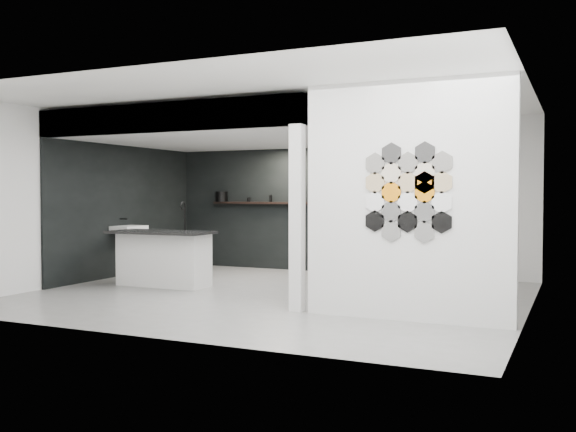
{
  "coord_description": "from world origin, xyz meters",
  "views": [
    {
      "loc": [
        4.06,
        -8.37,
        1.49
      ],
      "look_at": [
        0.1,
        0.3,
        1.15
      ],
      "focal_mm": 40.0,
      "sensor_mm": 36.0,
      "label": 1
    }
  ],
  "objects_px": {
    "kitchen_island": "(164,258)",
    "bottle_dark": "(271,198)",
    "wall_basin": "(129,229)",
    "kettle": "(327,198)",
    "stockpot": "(222,197)",
    "utensil_cup": "(249,200)",
    "glass_vase": "(348,198)",
    "partition_panel": "(407,201)",
    "glass_bowl": "(348,200)"
  },
  "relations": [
    {
      "from": "stockpot",
      "to": "utensil_cup",
      "type": "bearing_deg",
      "value": 0.0
    },
    {
      "from": "partition_panel",
      "to": "utensil_cup",
      "type": "xyz_separation_m",
      "value": [
        -4.16,
        3.87,
        -0.04
      ]
    },
    {
      "from": "partition_panel",
      "to": "bottle_dark",
      "type": "xyz_separation_m",
      "value": [
        -3.67,
        3.87,
        -0.01
      ]
    },
    {
      "from": "stockpot",
      "to": "utensil_cup",
      "type": "height_order",
      "value": "stockpot"
    },
    {
      "from": "stockpot",
      "to": "glass_bowl",
      "type": "relative_size",
      "value": 1.76
    },
    {
      "from": "wall_basin",
      "to": "stockpot",
      "type": "xyz_separation_m",
      "value": [
        0.69,
        2.07,
        0.57
      ]
    },
    {
      "from": "utensil_cup",
      "to": "partition_panel",
      "type": "bearing_deg",
      "value": -42.91
    },
    {
      "from": "partition_panel",
      "to": "wall_basin",
      "type": "xyz_separation_m",
      "value": [
        -5.46,
        1.8,
        -0.55
      ]
    },
    {
      "from": "glass_bowl",
      "to": "bottle_dark",
      "type": "height_order",
      "value": "bottle_dark"
    },
    {
      "from": "partition_panel",
      "to": "stockpot",
      "type": "distance_m",
      "value": 6.14
    },
    {
      "from": "stockpot",
      "to": "glass_bowl",
      "type": "height_order",
      "value": "stockpot"
    },
    {
      "from": "kitchen_island",
      "to": "bottle_dark",
      "type": "distance_m",
      "value": 2.96
    },
    {
      "from": "glass_vase",
      "to": "utensil_cup",
      "type": "relative_size",
      "value": 1.68
    },
    {
      "from": "bottle_dark",
      "to": "utensil_cup",
      "type": "xyz_separation_m",
      "value": [
        -0.49,
        0.0,
        -0.03
      ]
    },
    {
      "from": "partition_panel",
      "to": "utensil_cup",
      "type": "bearing_deg",
      "value": 137.09
    },
    {
      "from": "partition_panel",
      "to": "stockpot",
      "type": "relative_size",
      "value": 11.28
    },
    {
      "from": "bottle_dark",
      "to": "wall_basin",
      "type": "bearing_deg",
      "value": -131.03
    },
    {
      "from": "glass_bowl",
      "to": "utensil_cup",
      "type": "xyz_separation_m",
      "value": [
        -2.08,
        0.0,
        -0.01
      ]
    },
    {
      "from": "bottle_dark",
      "to": "utensil_cup",
      "type": "height_order",
      "value": "bottle_dark"
    },
    {
      "from": "partition_panel",
      "to": "utensil_cup",
      "type": "height_order",
      "value": "partition_panel"
    },
    {
      "from": "wall_basin",
      "to": "bottle_dark",
      "type": "height_order",
      "value": "bottle_dark"
    },
    {
      "from": "partition_panel",
      "to": "kitchen_island",
      "type": "distance_m",
      "value": 4.48
    },
    {
      "from": "glass_bowl",
      "to": "glass_vase",
      "type": "xyz_separation_m",
      "value": [
        0.0,
        0.0,
        0.02
      ]
    },
    {
      "from": "wall_basin",
      "to": "glass_bowl",
      "type": "relative_size",
      "value": 4.25
    },
    {
      "from": "kettle",
      "to": "glass_bowl",
      "type": "relative_size",
      "value": 1.23
    },
    {
      "from": "glass_vase",
      "to": "bottle_dark",
      "type": "relative_size",
      "value": 1.04
    },
    {
      "from": "wall_basin",
      "to": "kettle",
      "type": "relative_size",
      "value": 3.45
    },
    {
      "from": "wall_basin",
      "to": "bottle_dark",
      "type": "bearing_deg",
      "value": 48.97
    },
    {
      "from": "wall_basin",
      "to": "partition_panel",
      "type": "bearing_deg",
      "value": -18.23
    },
    {
      "from": "stockpot",
      "to": "kettle",
      "type": "distance_m",
      "value": 2.28
    },
    {
      "from": "partition_panel",
      "to": "glass_bowl",
      "type": "height_order",
      "value": "partition_panel"
    },
    {
      "from": "kitchen_island",
      "to": "glass_vase",
      "type": "height_order",
      "value": "glass_vase"
    },
    {
      "from": "glass_bowl",
      "to": "glass_vase",
      "type": "bearing_deg",
      "value": 0.0
    },
    {
      "from": "glass_bowl",
      "to": "utensil_cup",
      "type": "relative_size",
      "value": 1.64
    },
    {
      "from": "glass_vase",
      "to": "bottle_dark",
      "type": "xyz_separation_m",
      "value": [
        -1.59,
        0.0,
        -0.0
      ]
    },
    {
      "from": "kitchen_island",
      "to": "glass_vase",
      "type": "bearing_deg",
      "value": 51.18
    },
    {
      "from": "kitchen_island",
      "to": "bottle_dark",
      "type": "xyz_separation_m",
      "value": [
        0.57,
        2.75,
        0.93
      ]
    },
    {
      "from": "glass_bowl",
      "to": "kettle",
      "type": "bearing_deg",
      "value": 180.0
    },
    {
      "from": "kitchen_island",
      "to": "kettle",
      "type": "distance_m",
      "value": 3.38
    },
    {
      "from": "glass_vase",
      "to": "stockpot",
      "type": "bearing_deg",
      "value": 180.0
    },
    {
      "from": "glass_vase",
      "to": "glass_bowl",
      "type": "bearing_deg",
      "value": 0.0
    },
    {
      "from": "glass_bowl",
      "to": "stockpot",
      "type": "bearing_deg",
      "value": 180.0
    },
    {
      "from": "partition_panel",
      "to": "wall_basin",
      "type": "relative_size",
      "value": 4.67
    },
    {
      "from": "kettle",
      "to": "bottle_dark",
      "type": "distance_m",
      "value": 1.17
    },
    {
      "from": "partition_panel",
      "to": "glass_vase",
      "type": "relative_size",
      "value": 19.44
    },
    {
      "from": "kettle",
      "to": "glass_vase",
      "type": "distance_m",
      "value": 0.42
    },
    {
      "from": "glass_vase",
      "to": "utensil_cup",
      "type": "distance_m",
      "value": 2.08
    },
    {
      "from": "bottle_dark",
      "to": "kitchen_island",
      "type": "bearing_deg",
      "value": -101.75
    },
    {
      "from": "wall_basin",
      "to": "kitchen_island",
      "type": "height_order",
      "value": "kitchen_island"
    },
    {
      "from": "kettle",
      "to": "glass_vase",
      "type": "relative_size",
      "value": 1.21
    }
  ]
}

